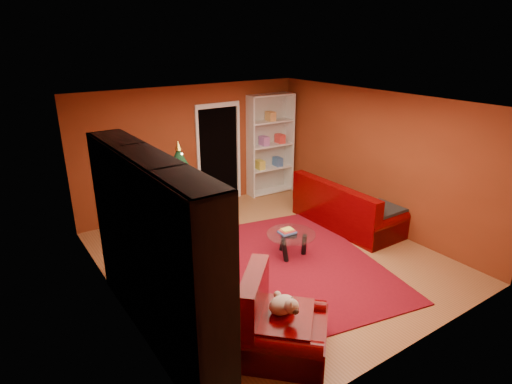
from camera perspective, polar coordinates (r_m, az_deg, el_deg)
floor at (r=7.36m, az=1.77°, el=-8.78°), size 5.00×5.50×0.05m
ceiling at (r=6.49m, az=2.03°, el=12.10°), size 5.00×5.50×0.05m
wall_back at (r=9.10m, az=-8.47°, el=5.79°), size 5.00×0.05×2.60m
wall_left at (r=5.80m, az=-18.81°, el=-3.71°), size 0.05×5.50×2.60m
wall_right at (r=8.48m, az=15.88°, el=4.15°), size 0.05×5.50×2.60m
doorway at (r=9.39m, az=-4.98°, el=4.82°), size 1.06×0.60×2.16m
rug at (r=7.05m, az=3.38°, el=-9.88°), size 3.66×4.06×0.02m
media_unit at (r=5.22m, az=-13.47°, el=-7.59°), size 0.51×3.04×2.32m
christmas_tree at (r=7.87m, az=-9.97°, el=0.19°), size 1.16×1.16×1.82m
gift_box_green at (r=8.17m, az=-5.79°, el=-4.64°), size 0.24×0.24×0.23m
gift_box_red at (r=8.80m, az=-14.73°, el=-3.30°), size 0.27×0.27×0.25m
white_bookshelf at (r=9.90m, az=1.90°, el=6.28°), size 1.11×0.45×2.36m
armchair at (r=5.20m, az=3.97°, el=-16.95°), size 1.48×1.48×0.82m
dog at (r=5.12m, az=3.52°, el=-14.79°), size 0.49×0.50×0.27m
sofa at (r=8.50m, az=12.17°, el=-1.43°), size 0.98×2.18×0.94m
coffee_table at (r=7.29m, az=4.65°, el=-6.98°), size 0.88×0.88×0.52m
acrylic_chair at (r=7.78m, az=-7.61°, el=-3.53°), size 0.55×0.58×0.86m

